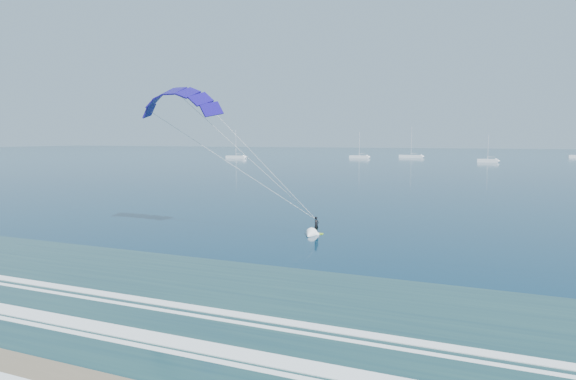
% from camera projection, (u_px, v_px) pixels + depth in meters
% --- Properties ---
extents(kitesurfer_rig, '(17.26, 7.76, 14.22)m').
position_uv_depth(kitesurfer_rig, '(244.00, 154.00, 45.34)').
color(kitesurfer_rig, '#98DB19').
rests_on(kitesurfer_rig, ground).
extents(sailboat_0, '(8.92, 2.40, 12.11)m').
position_uv_depth(sailboat_0, '(236.00, 157.00, 219.50)').
color(sailboat_0, white).
rests_on(sailboat_0, ground).
extents(sailboat_1, '(8.37, 2.40, 11.54)m').
position_uv_depth(sailboat_1, '(359.00, 157.00, 221.79)').
color(sailboat_1, white).
rests_on(sailboat_1, ground).
extents(sailboat_2, '(10.35, 2.40, 13.73)m').
position_uv_depth(sailboat_2, '(411.00, 156.00, 228.28)').
color(sailboat_2, white).
rests_on(sailboat_2, ground).
extents(sailboat_3, '(6.89, 2.40, 9.81)m').
position_uv_depth(sailboat_3, '(488.00, 161.00, 184.06)').
color(sailboat_3, white).
rests_on(sailboat_3, ground).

